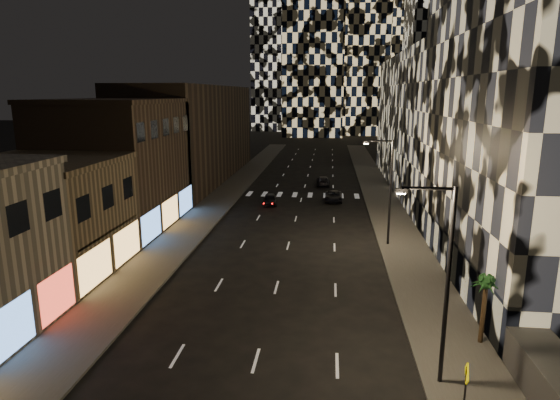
% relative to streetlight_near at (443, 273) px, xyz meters
% --- Properties ---
extents(sidewalk_left, '(4.00, 120.00, 0.15)m').
position_rel_streetlight_near_xyz_m(sidewalk_left, '(-18.35, 40.00, -5.28)').
color(sidewalk_left, '#47443F').
rests_on(sidewalk_left, ground).
extents(sidewalk_right, '(4.00, 120.00, 0.15)m').
position_rel_streetlight_near_xyz_m(sidewalk_right, '(1.65, 40.00, -5.28)').
color(sidewalk_right, '#47443F').
rests_on(sidewalk_right, ground).
extents(curb_left, '(0.20, 120.00, 0.15)m').
position_rel_streetlight_near_xyz_m(curb_left, '(-16.25, 40.00, -5.28)').
color(curb_left, '#4C4C47').
rests_on(curb_left, ground).
extents(curb_right, '(0.20, 120.00, 0.15)m').
position_rel_streetlight_near_xyz_m(curb_right, '(-0.45, 40.00, -5.28)').
color(curb_right, '#4C4C47').
rests_on(curb_right, ground).
extents(retail_tan, '(10.00, 10.00, 8.00)m').
position_rel_streetlight_near_xyz_m(retail_tan, '(-25.35, 11.00, -1.35)').
color(retail_tan, '#776447').
rests_on(retail_tan, ground).
extents(retail_brown, '(10.00, 15.00, 12.00)m').
position_rel_streetlight_near_xyz_m(retail_brown, '(-25.35, 23.50, 0.65)').
color(retail_brown, '#493829').
rests_on(retail_brown, ground).
extents(retail_filler_left, '(10.00, 40.00, 14.00)m').
position_rel_streetlight_near_xyz_m(retail_filler_left, '(-25.35, 50.00, 1.65)').
color(retail_filler_left, '#493829').
rests_on(retail_filler_left, ground).
extents(midrise_base, '(0.60, 25.00, 3.00)m').
position_rel_streetlight_near_xyz_m(midrise_base, '(3.95, 14.50, -3.85)').
color(midrise_base, '#383838').
rests_on(midrise_base, ground).
extents(midrise_filler_right, '(16.00, 40.00, 18.00)m').
position_rel_streetlight_near_xyz_m(midrise_filler_right, '(11.65, 47.00, 3.65)').
color(midrise_filler_right, '#232326').
rests_on(midrise_filler_right, ground).
extents(streetlight_near, '(2.55, 0.25, 9.00)m').
position_rel_streetlight_near_xyz_m(streetlight_near, '(0.00, 0.00, 0.00)').
color(streetlight_near, black).
rests_on(streetlight_near, sidewalk_right).
extents(streetlight_far, '(2.55, 0.25, 9.00)m').
position_rel_streetlight_near_xyz_m(streetlight_far, '(0.00, 20.00, 0.00)').
color(streetlight_far, black).
rests_on(streetlight_far, sidewalk_right).
extents(car_dark_midlane, '(1.93, 3.94, 1.29)m').
position_rel_streetlight_near_xyz_m(car_dark_midlane, '(-11.85, 34.07, -4.71)').
color(car_dark_midlane, black).
rests_on(car_dark_midlane, ground).
extents(car_dark_oncoming, '(1.99, 4.57, 1.31)m').
position_rel_streetlight_near_xyz_m(car_dark_oncoming, '(-5.82, 46.82, -4.70)').
color(car_dark_oncoming, black).
rests_on(car_dark_oncoming, ground).
extents(car_dark_rightlane, '(2.09, 4.47, 1.24)m').
position_rel_streetlight_near_xyz_m(car_dark_rightlane, '(-4.35, 36.59, -4.73)').
color(car_dark_rightlane, black).
rests_on(car_dark_rightlane, ground).
extents(ped_sign, '(0.21, 0.93, 2.82)m').
position_rel_streetlight_near_xyz_m(ped_sign, '(0.42, -3.03, -3.28)').
color(ped_sign, black).
rests_on(ped_sign, sidewalk_right).
extents(palm_tree, '(1.87, 1.90, 3.71)m').
position_rel_streetlight_near_xyz_m(palm_tree, '(3.15, 3.77, -2.14)').
color(palm_tree, '#47331E').
rests_on(palm_tree, sidewalk_right).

